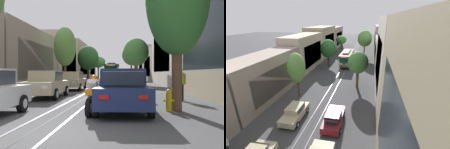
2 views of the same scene
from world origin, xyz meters
TOP-DOWN VIEW (x-y plane):
  - ground_plane at (0.00, 27.84)m, footprint 174.00×174.00m
  - trolley_track_rails at (0.00, 32.80)m, footprint 1.14×77.60m
  - building_facade_left at (-8.95, 32.65)m, footprint 5.73×69.30m
  - building_facade_right at (9.10, 31.11)m, footprint 5.50×69.30m
  - parked_car_beige_second_left at (-2.31, 8.26)m, footprint 2.12×4.41m
  - parked_car_beige_mid_left at (-2.23, 14.86)m, footprint 2.04×4.38m
  - parked_car_navy_near_right at (2.18, 3.55)m, footprint 2.05×4.38m
  - parked_car_beige_second_right at (2.34, 9.20)m, footprint 2.06×4.39m
  - parked_car_maroon_mid_right at (2.25, 14.80)m, footprint 2.09×4.40m
  - street_tree_kerb_left_second at (-4.13, 19.69)m, footprint 2.36×2.58m
  - street_tree_kerb_left_mid at (-4.02, 35.20)m, footprint 3.67×3.70m
  - street_tree_kerb_left_fourth at (-3.94, 50.35)m, footprint 3.35×3.67m
  - street_tree_kerb_right_second at (3.75, 24.86)m, footprint 3.25×3.19m
  - street_tree_kerb_right_mid at (3.74, 44.83)m, footprint 3.94×4.20m
  - cable_car_trolley at (0.00, 37.60)m, footprint 2.66×9.15m
  - motorcycle_with_rider at (1.16, 3.00)m, footprint 0.59×1.99m
  - pedestrian_on_left_pavement at (-5.60, 9.34)m, footprint 0.55×0.41m
  - pedestrian_on_right_pavement at (5.15, 7.18)m, footprint 0.55×0.26m
  - fire_hydrant at (3.90, 3.67)m, footprint 0.40×0.22m

SIDE VIEW (x-z plane):
  - ground_plane at x=0.00m, z-range 0.00..0.00m
  - trolley_track_rails at x=0.00m, z-range 0.00..0.01m
  - fire_hydrant at x=3.90m, z-range 0.00..0.84m
  - motorcycle_with_rider at x=1.16m, z-range -0.04..1.33m
  - parked_car_beige_second_left at x=-2.31m, z-range 0.01..1.59m
  - parked_car_beige_mid_left at x=-2.23m, z-range 0.01..1.59m
  - parked_car_navy_near_right at x=2.18m, z-range 0.01..1.59m
  - parked_car_beige_second_right at x=2.34m, z-range 0.01..1.59m
  - parked_car_maroon_mid_right at x=2.25m, z-range 0.01..1.59m
  - pedestrian_on_left_pavement at x=-5.60m, z-range 0.10..1.72m
  - pedestrian_on_right_pavement at x=5.15m, z-range 0.11..1.82m
  - cable_car_trolley at x=0.00m, z-range 0.02..3.30m
  - street_tree_kerb_left_mid at x=-4.02m, z-range 0.99..7.20m
  - building_facade_left at x=-8.95m, z-range -1.12..9.32m
  - street_tree_kerb_right_second at x=3.75m, z-range 1.16..7.10m
  - street_tree_kerb_left_fourth at x=-3.94m, z-range 1.37..6.89m
  - street_tree_kerb_left_second at x=-4.13m, z-range 1.08..7.52m
  - building_facade_right at x=9.10m, z-range -0.72..10.27m
  - street_tree_kerb_right_mid at x=3.74m, z-range 1.57..9.25m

